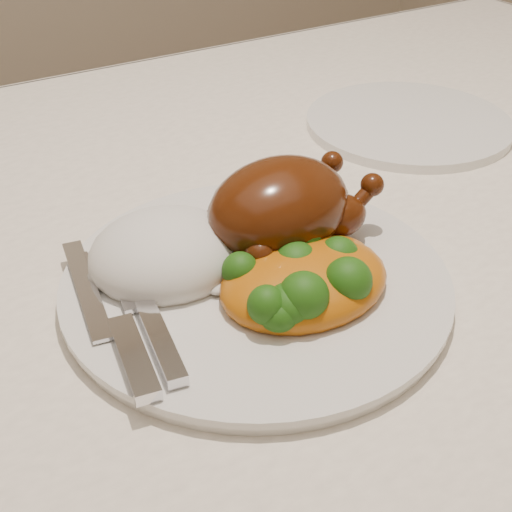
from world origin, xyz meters
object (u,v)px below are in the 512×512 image
dinner_plate (256,284)px  side_plate (408,123)px  dining_table (189,379)px  roast_chicken (283,207)px

dinner_plate → side_plate: 0.36m
dining_table → dinner_plate: 0.12m
dining_table → dinner_plate: size_ratio=5.34×
roast_chicken → dinner_plate: bearing=-152.0°
side_plate → roast_chicken: 0.31m
side_plate → dining_table: bearing=-158.4°
dining_table → side_plate: bearing=21.6°
dinner_plate → side_plate: dinner_plate is taller
dining_table → roast_chicken: 0.18m
dining_table → roast_chicken: roast_chicken is taller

